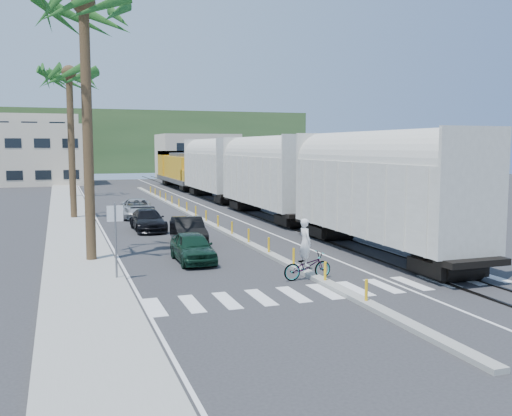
# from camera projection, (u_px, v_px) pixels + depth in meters

# --- Properties ---
(ground) EXTENTS (140.00, 140.00, 0.00)m
(ground) POSITION_uv_depth(u_px,v_px,m) (314.00, 278.00, 22.19)
(ground) COLOR #28282B
(ground) RESTS_ON ground
(sidewalk) EXTENTS (3.00, 90.00, 0.15)m
(sidewalk) POSITION_uv_depth(u_px,v_px,m) (70.00, 214.00, 42.87)
(sidewalk) COLOR gray
(sidewalk) RESTS_ON ground
(rails) EXTENTS (1.56, 100.00, 0.06)m
(rails) POSITION_uv_depth(u_px,v_px,m) (231.00, 204.00, 50.11)
(rails) COLOR black
(rails) RESTS_ON ground
(median) EXTENTS (0.45, 60.00, 0.85)m
(median) POSITION_uv_depth(u_px,v_px,m) (196.00, 217.00, 40.92)
(median) COLOR gray
(median) RESTS_ON ground
(crosswalk) EXTENTS (14.00, 2.20, 0.01)m
(crosswalk) POSITION_uv_depth(u_px,v_px,m) (337.00, 290.00, 20.31)
(crosswalk) COLOR silver
(crosswalk) RESTS_ON ground
(lane_markings) EXTENTS (9.42, 90.00, 0.01)m
(lane_markings) POSITION_uv_depth(u_px,v_px,m) (155.00, 211.00, 44.96)
(lane_markings) COLOR silver
(lane_markings) RESTS_ON ground
(freight_train) EXTENTS (3.00, 60.94, 5.85)m
(freight_train) POSITION_uv_depth(u_px,v_px,m) (244.00, 174.00, 46.23)
(freight_train) COLOR #B9B6A9
(freight_train) RESTS_ON ground
(palm_trees) EXTENTS (3.50, 37.20, 13.75)m
(palm_trees) POSITION_uv_depth(u_px,v_px,m) (72.00, 64.00, 39.69)
(palm_trees) COLOR brown
(palm_trees) RESTS_ON ground
(street_sign) EXTENTS (0.60, 0.08, 3.00)m
(street_sign) POSITION_uv_depth(u_px,v_px,m) (115.00, 230.00, 21.47)
(street_sign) COLOR slate
(street_sign) RESTS_ON ground
(buildings) EXTENTS (38.00, 27.00, 10.00)m
(buildings) POSITION_uv_depth(u_px,v_px,m) (77.00, 151.00, 86.89)
(buildings) COLOR beige
(buildings) RESTS_ON ground
(hillside) EXTENTS (80.00, 20.00, 12.00)m
(hillside) POSITION_uv_depth(u_px,v_px,m) (105.00, 142.00, 115.42)
(hillside) COLOR #385628
(hillside) RESTS_ON ground
(car_lead) EXTENTS (1.63, 3.92, 1.33)m
(car_lead) POSITION_uv_depth(u_px,v_px,m) (193.00, 247.00, 25.26)
(car_lead) COLOR black
(car_lead) RESTS_ON ground
(car_second) EXTENTS (2.13, 4.52, 1.42)m
(car_second) POSITION_uv_depth(u_px,v_px,m) (188.00, 231.00, 29.81)
(car_second) COLOR black
(car_second) RESTS_ON ground
(car_third) EXTENTS (1.91, 4.49, 1.29)m
(car_third) POSITION_uv_depth(u_px,v_px,m) (148.00, 220.00, 34.63)
(car_third) COLOR black
(car_third) RESTS_ON ground
(car_rear) EXTENTS (3.01, 5.23, 1.36)m
(car_rear) POSITION_uv_depth(u_px,v_px,m) (137.00, 208.00, 40.92)
(car_rear) COLOR #B8BBBD
(car_rear) RESTS_ON ground
(cyclist) EXTENTS (0.96, 2.09, 2.37)m
(cyclist) POSITION_uv_depth(u_px,v_px,m) (307.00, 260.00, 21.92)
(cyclist) COLOR #9EA0A5
(cyclist) RESTS_ON ground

